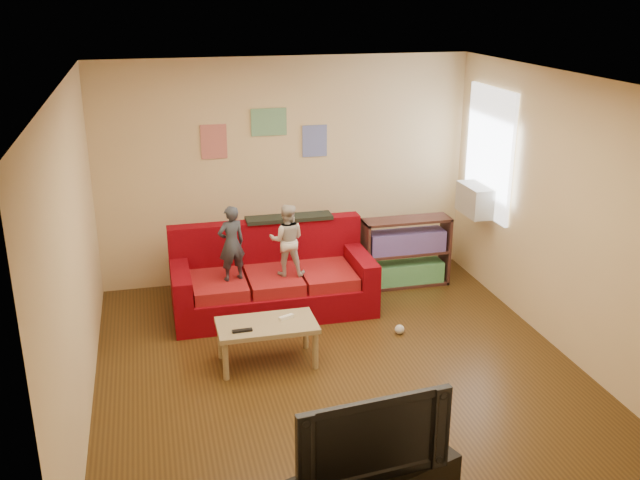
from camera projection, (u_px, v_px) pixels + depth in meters
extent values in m
cube|color=#4A3112|center=(340.00, 372.00, 6.74)|extent=(4.50, 5.00, 0.01)
cube|color=white|center=(343.00, 81.00, 5.83)|extent=(4.50, 5.00, 0.01)
cube|color=beige|center=(286.00, 171.00, 8.58)|extent=(4.50, 0.01, 2.70)
cube|color=beige|center=(461.00, 381.00, 3.99)|extent=(4.50, 0.01, 2.70)
cube|color=beige|center=(74.00, 259.00, 5.78)|extent=(0.01, 5.00, 2.70)
cube|color=beige|center=(569.00, 219.00, 6.79)|extent=(0.01, 5.00, 2.70)
cube|color=maroon|center=(273.00, 297.00, 7.97)|extent=(2.20, 0.99, 0.33)
cube|color=maroon|center=(266.00, 246.00, 8.18)|extent=(2.20, 0.20, 0.61)
cube|color=maroon|center=(181.00, 280.00, 7.65)|extent=(0.20, 0.99, 0.28)
cube|color=maroon|center=(359.00, 264.00, 8.10)|extent=(0.20, 0.99, 0.28)
cube|color=maroon|center=(219.00, 285.00, 7.69)|extent=(0.57, 0.75, 0.13)
cube|color=maroon|center=(274.00, 280.00, 7.82)|extent=(0.57, 0.75, 0.13)
cube|color=maroon|center=(327.00, 275.00, 7.96)|extent=(0.57, 0.75, 0.13)
cube|color=black|center=(289.00, 218.00, 8.14)|extent=(0.99, 0.24, 0.04)
imported|color=#2F343D|center=(231.00, 243.00, 7.54)|extent=(0.34, 0.27, 0.82)
imported|color=beige|center=(287.00, 240.00, 7.68)|extent=(0.45, 0.38, 0.80)
cube|color=tan|center=(267.00, 325.00, 6.77)|extent=(0.94, 0.52, 0.05)
cylinder|color=tan|center=(226.00, 361.00, 6.55)|extent=(0.06, 0.06, 0.38)
cylinder|color=tan|center=(315.00, 351.00, 6.74)|extent=(0.06, 0.06, 0.38)
cylinder|color=tan|center=(221.00, 340.00, 6.94)|extent=(0.06, 0.06, 0.38)
cylinder|color=tan|center=(305.00, 331.00, 7.13)|extent=(0.06, 0.06, 0.38)
cube|color=black|center=(242.00, 331.00, 6.59)|extent=(0.19, 0.05, 0.02)
cube|color=white|center=(286.00, 317.00, 6.84)|extent=(0.16, 0.10, 0.03)
cube|color=#452520|center=(365.00, 256.00, 8.47)|extent=(0.03, 0.32, 0.84)
cube|color=#452520|center=(445.00, 249.00, 8.70)|extent=(0.03, 0.32, 0.84)
cube|color=#452520|center=(404.00, 283.00, 8.72)|extent=(1.05, 0.32, 0.03)
cube|color=#452520|center=(407.00, 220.00, 8.45)|extent=(1.05, 0.32, 0.03)
cube|color=#452520|center=(406.00, 252.00, 8.59)|extent=(0.99, 0.32, 0.03)
cube|color=#3F8C52|center=(405.00, 272.00, 8.67)|extent=(0.93, 0.27, 0.25)
cube|color=#513F8C|center=(406.00, 241.00, 8.54)|extent=(0.93, 0.27, 0.25)
cube|color=white|center=(489.00, 152.00, 8.20)|extent=(0.04, 1.08, 1.48)
cube|color=#B7B2A3|center=(476.00, 200.00, 8.36)|extent=(0.28, 0.55, 0.35)
cube|color=#D87266|center=(214.00, 142.00, 8.23)|extent=(0.30, 0.01, 0.40)
cube|color=#72B27F|center=(269.00, 122.00, 8.31)|extent=(0.42, 0.01, 0.32)
cube|color=#727FCC|center=(315.00, 141.00, 8.52)|extent=(0.30, 0.01, 0.38)
cube|color=white|center=(351.00, 302.00, 7.95)|extent=(0.39, 0.30, 0.24)
cube|color=white|center=(351.00, 290.00, 7.90)|extent=(0.41, 0.32, 0.05)
cube|color=black|center=(355.00, 307.00, 7.80)|extent=(0.18, 0.00, 0.06)
imported|color=black|center=(368.00, 432.00, 4.51)|extent=(1.04, 0.24, 0.59)
sphere|color=beige|center=(400.00, 329.00, 7.46)|extent=(0.12, 0.12, 0.10)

